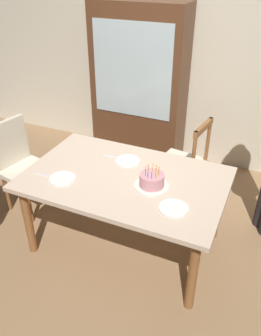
% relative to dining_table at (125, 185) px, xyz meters
% --- Properties ---
extents(ground, '(6.40, 6.40, 0.00)m').
position_rel_dining_table_xyz_m(ground, '(0.00, 0.00, -0.66)').
color(ground, '#93704C').
extents(back_wall, '(6.40, 0.10, 2.60)m').
position_rel_dining_table_xyz_m(back_wall, '(0.00, 1.85, 0.64)').
color(back_wall, beige).
rests_on(back_wall, ground).
extents(dining_table, '(1.66, 1.06, 0.74)m').
position_rel_dining_table_xyz_m(dining_table, '(0.00, 0.00, 0.00)').
color(dining_table, beige).
rests_on(dining_table, ground).
extents(birthday_cake, '(0.28, 0.28, 0.18)m').
position_rel_dining_table_xyz_m(birthday_cake, '(0.25, -0.04, 0.13)').
color(birthday_cake, silver).
rests_on(birthday_cake, dining_table).
extents(plate_near_celebrant, '(0.22, 0.22, 0.01)m').
position_rel_dining_table_xyz_m(plate_near_celebrant, '(-0.46, -0.24, 0.09)').
color(plate_near_celebrant, white).
rests_on(plate_near_celebrant, dining_table).
extents(plate_far_side, '(0.22, 0.22, 0.01)m').
position_rel_dining_table_xyz_m(plate_far_side, '(-0.08, 0.24, 0.09)').
color(plate_far_side, white).
rests_on(plate_far_side, dining_table).
extents(plate_near_guest, '(0.22, 0.22, 0.01)m').
position_rel_dining_table_xyz_m(plate_near_guest, '(0.50, -0.24, 0.09)').
color(plate_near_guest, white).
rests_on(plate_near_guest, dining_table).
extents(fork_near_celebrant, '(0.18, 0.04, 0.01)m').
position_rel_dining_table_xyz_m(fork_near_celebrant, '(-0.62, -0.25, 0.08)').
color(fork_near_celebrant, silver).
rests_on(fork_near_celebrant, dining_table).
extents(fork_far_side, '(0.18, 0.03, 0.01)m').
position_rel_dining_table_xyz_m(fork_far_side, '(-0.24, 0.26, 0.08)').
color(fork_far_side, silver).
rests_on(fork_far_side, dining_table).
extents(chair_spindle_back, '(0.50, 0.50, 0.95)m').
position_rel_dining_table_xyz_m(chair_spindle_back, '(0.27, 0.84, -0.20)').
color(chair_spindle_back, beige).
rests_on(chair_spindle_back, ground).
extents(chair_upholstered, '(0.52, 0.52, 0.95)m').
position_rel_dining_table_xyz_m(chair_upholstered, '(-1.22, 0.11, -0.12)').
color(chair_upholstered, beige).
rests_on(chair_upholstered, ground).
extents(china_cabinet, '(1.10, 0.45, 1.90)m').
position_rel_dining_table_xyz_m(china_cabinet, '(-0.53, 1.56, 0.30)').
color(china_cabinet, '#56331E').
rests_on(china_cabinet, ground).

